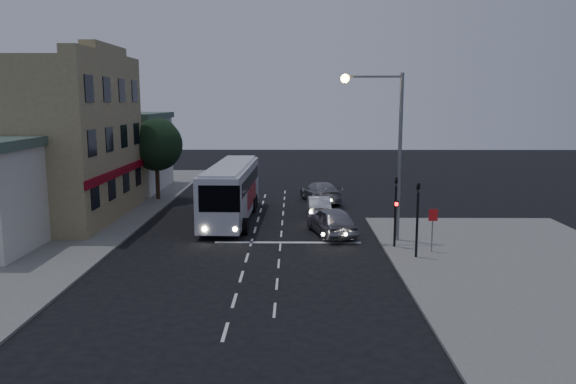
{
  "coord_description": "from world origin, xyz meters",
  "views": [
    {
      "loc": [
        2.28,
        -27.81,
        7.7
      ],
      "look_at": [
        1.98,
        5.68,
        2.2
      ],
      "focal_mm": 35.0,
      "sensor_mm": 36.0,
      "label": 1
    }
  ],
  "objects_px": {
    "tour_bus": "(231,190)",
    "car_sedan_b": "(320,192)",
    "regulatory_sign": "(433,223)",
    "streetlight": "(388,137)",
    "car_suv": "(331,221)",
    "car_sedan_a": "(319,206)",
    "traffic_signal_main": "(396,203)",
    "traffic_signal_side": "(418,211)",
    "street_tree": "(156,142)"
  },
  "relations": [
    {
      "from": "street_tree",
      "to": "car_sedan_b",
      "type": "bearing_deg",
      "value": -3.15
    },
    {
      "from": "tour_bus",
      "to": "car_sedan_b",
      "type": "distance_m",
      "value": 8.89
    },
    {
      "from": "car_sedan_a",
      "to": "street_tree",
      "type": "bearing_deg",
      "value": -26.22
    },
    {
      "from": "tour_bus",
      "to": "regulatory_sign",
      "type": "xyz_separation_m",
      "value": [
        11.02,
        -8.21,
        -0.37
      ]
    },
    {
      "from": "regulatory_sign",
      "to": "traffic_signal_main",
      "type": "bearing_deg",
      "value": 149.16
    },
    {
      "from": "car_suv",
      "to": "traffic_signal_side",
      "type": "distance_m",
      "value": 6.49
    },
    {
      "from": "tour_bus",
      "to": "streetlight",
      "type": "bearing_deg",
      "value": -30.82
    },
    {
      "from": "traffic_signal_main",
      "to": "traffic_signal_side",
      "type": "height_order",
      "value": "same"
    },
    {
      "from": "regulatory_sign",
      "to": "car_sedan_a",
      "type": "bearing_deg",
      "value": 119.01
    },
    {
      "from": "streetlight",
      "to": "traffic_signal_side",
      "type": "bearing_deg",
      "value": -74.3
    },
    {
      "from": "street_tree",
      "to": "regulatory_sign",
      "type": "bearing_deg",
      "value": -41.08
    },
    {
      "from": "car_sedan_a",
      "to": "regulatory_sign",
      "type": "height_order",
      "value": "regulatory_sign"
    },
    {
      "from": "car_suv",
      "to": "car_sedan_a",
      "type": "distance_m",
      "value": 5.53
    },
    {
      "from": "regulatory_sign",
      "to": "street_tree",
      "type": "height_order",
      "value": "street_tree"
    },
    {
      "from": "tour_bus",
      "to": "car_sedan_b",
      "type": "relative_size",
      "value": 2.21
    },
    {
      "from": "tour_bus",
      "to": "car_suv",
      "type": "xyz_separation_m",
      "value": [
        6.21,
        -4.17,
        -1.14
      ]
    },
    {
      "from": "traffic_signal_main",
      "to": "street_tree",
      "type": "relative_size",
      "value": 0.66
    },
    {
      "from": "traffic_signal_main",
      "to": "regulatory_sign",
      "type": "relative_size",
      "value": 1.86
    },
    {
      "from": "car_sedan_b",
      "to": "traffic_signal_side",
      "type": "xyz_separation_m",
      "value": [
        3.93,
        -15.53,
        1.64
      ]
    },
    {
      "from": "car_sedan_b",
      "to": "regulatory_sign",
      "type": "distance_m",
      "value": 15.4
    },
    {
      "from": "street_tree",
      "to": "traffic_signal_side",
      "type": "bearing_deg",
      "value": -44.5
    },
    {
      "from": "car_suv",
      "to": "regulatory_sign",
      "type": "distance_m",
      "value": 6.33
    },
    {
      "from": "car_sedan_b",
      "to": "regulatory_sign",
      "type": "xyz_separation_m",
      "value": [
        4.93,
        -14.57,
        0.82
      ]
    },
    {
      "from": "regulatory_sign",
      "to": "street_tree",
      "type": "distance_m",
      "value": 23.4
    },
    {
      "from": "tour_bus",
      "to": "traffic_signal_side",
      "type": "xyz_separation_m",
      "value": [
        10.02,
        -9.17,
        0.46
      ]
    },
    {
      "from": "car_sedan_b",
      "to": "street_tree",
      "type": "xyz_separation_m",
      "value": [
        -12.58,
        0.69,
        3.72
      ]
    },
    {
      "from": "traffic_signal_side",
      "to": "regulatory_sign",
      "type": "relative_size",
      "value": 1.86
    },
    {
      "from": "car_suv",
      "to": "car_sedan_a",
      "type": "height_order",
      "value": "car_suv"
    },
    {
      "from": "car_sedan_a",
      "to": "street_tree",
      "type": "height_order",
      "value": "street_tree"
    },
    {
      "from": "regulatory_sign",
      "to": "tour_bus",
      "type": "bearing_deg",
      "value": 143.34
    },
    {
      "from": "street_tree",
      "to": "streetlight",
      "type": "bearing_deg",
      "value": -39.51
    },
    {
      "from": "car_suv",
      "to": "regulatory_sign",
      "type": "xyz_separation_m",
      "value": [
        4.82,
        -4.04,
        0.77
      ]
    },
    {
      "from": "car_suv",
      "to": "car_sedan_b",
      "type": "distance_m",
      "value": 10.53
    },
    {
      "from": "traffic_signal_main",
      "to": "street_tree",
      "type": "distance_m",
      "value": 21.38
    },
    {
      "from": "car_sedan_b",
      "to": "traffic_signal_main",
      "type": "height_order",
      "value": "traffic_signal_main"
    },
    {
      "from": "car_sedan_a",
      "to": "street_tree",
      "type": "xyz_separation_m",
      "value": [
        -12.21,
        5.72,
        3.83
      ]
    },
    {
      "from": "car_sedan_b",
      "to": "traffic_signal_side",
      "type": "height_order",
      "value": "traffic_signal_side"
    },
    {
      "from": "regulatory_sign",
      "to": "streetlight",
      "type": "bearing_deg",
      "value": 128.75
    },
    {
      "from": "traffic_signal_main",
      "to": "traffic_signal_side",
      "type": "xyz_separation_m",
      "value": [
        0.7,
        -1.98,
        0.0
      ]
    },
    {
      "from": "car_suv",
      "to": "traffic_signal_side",
      "type": "bearing_deg",
      "value": 114.04
    },
    {
      "from": "regulatory_sign",
      "to": "streetlight",
      "type": "distance_m",
      "value": 5.18
    },
    {
      "from": "car_suv",
      "to": "car_sedan_a",
      "type": "xyz_separation_m",
      "value": [
        -0.47,
        5.51,
        -0.16
      ]
    },
    {
      "from": "car_sedan_a",
      "to": "tour_bus",
      "type": "bearing_deg",
      "value": 12.01
    },
    {
      "from": "tour_bus",
      "to": "traffic_signal_side",
      "type": "relative_size",
      "value": 2.9
    },
    {
      "from": "car_sedan_b",
      "to": "traffic_signal_main",
      "type": "relative_size",
      "value": 1.31
    },
    {
      "from": "streetlight",
      "to": "street_tree",
      "type": "relative_size",
      "value": 1.45
    },
    {
      "from": "car_sedan_a",
      "to": "traffic_signal_side",
      "type": "relative_size",
      "value": 1.0
    },
    {
      "from": "traffic_signal_main",
      "to": "streetlight",
      "type": "bearing_deg",
      "value": 100.2
    },
    {
      "from": "traffic_signal_main",
      "to": "streetlight",
      "type": "relative_size",
      "value": 0.46
    },
    {
      "from": "tour_bus",
      "to": "street_tree",
      "type": "xyz_separation_m",
      "value": [
        -6.48,
        7.06,
        2.53
      ]
    }
  ]
}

